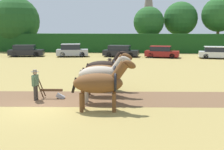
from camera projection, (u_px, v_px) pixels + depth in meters
The scene contains 20 objects.
ground_plane at pixel (41, 107), 13.25m from camera, with size 240.00×240.00×0.00m, color #998447.
plowed_furrow_strip at pixel (27, 98), 14.87m from camera, with size 26.09×3.23×0.01m, color brown.
hedgerow at pixel (109, 43), 41.43m from camera, with size 77.52×1.22×2.74m, color #194719.
tree_left at pixel (16, 21), 44.20m from camera, with size 7.40×7.40×8.36m.
tree_center_left at pixel (149, 22), 43.29m from camera, with size 4.71×4.71×6.83m.
tree_center at pixel (181, 19), 44.32m from camera, with size 5.31×5.31×7.66m.
tree_center_right at pixel (219, 15), 42.34m from camera, with size 5.16×5.16×8.13m.
church_spire at pixel (149, 7), 71.41m from camera, with size 2.58×2.58×16.78m.
draft_horse_lead_left at pixel (101, 83), 12.50m from camera, with size 2.95×1.13×2.38m.
draft_horse_lead_right at pixel (102, 75), 13.87m from camera, with size 2.78×1.08×2.41m.
draft_horse_trail_left at pixel (104, 72), 15.29m from camera, with size 2.94×1.06×2.41m.
draft_horse_trail_right at pixel (105, 68), 16.68m from camera, with size 2.74×1.05×2.41m.
plow at pixel (53, 93), 14.80m from camera, with size 1.48×0.49×1.13m.
farmer_at_plow at pixel (35, 83), 14.37m from camera, with size 0.40×0.63×1.59m.
farmer_beside_team at pixel (110, 69), 18.41m from camera, with size 0.61×0.43×1.72m.
parked_car_left at pixel (26, 51), 35.90m from camera, with size 4.57×2.45×1.46m.
parked_car_center_left at pixel (72, 51), 35.58m from camera, with size 4.20×2.42×1.61m.
parked_car_center at pixel (120, 51), 35.48m from camera, with size 4.63×2.32×1.43m.
parked_car_center_right at pixel (162, 52), 34.49m from camera, with size 4.35×2.52×1.42m.
parked_car_right at pixel (216, 53), 33.53m from camera, with size 4.16×2.33×1.42m.
Camera 1 is at (4.59, -12.41, 3.74)m, focal length 45.00 mm.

